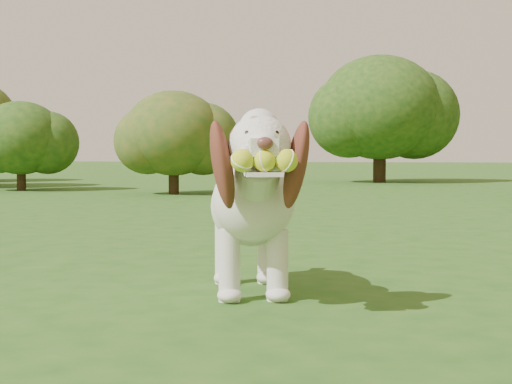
# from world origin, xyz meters

# --- Properties ---
(ground) EXTENTS (80.00, 80.00, 0.00)m
(ground) POSITION_xyz_m (0.00, 0.00, 0.00)
(ground) COLOR #224F16
(ground) RESTS_ON ground
(dog) EXTENTS (0.60, 1.16, 0.76)m
(dog) POSITION_xyz_m (-0.14, 0.14, 0.41)
(dog) COLOR silver
(dog) RESTS_ON ground
(shrub_a) EXTENTS (1.32, 1.32, 1.37)m
(shrub_a) POSITION_xyz_m (-5.26, 8.09, 0.81)
(shrub_a) COLOR #382314
(shrub_a) RESTS_ON ground
(shrub_b) EXTENTS (1.40, 1.40, 1.45)m
(shrub_b) POSITION_xyz_m (-2.67, 7.55, 0.85)
(shrub_b) COLOR #382314
(shrub_b) RESTS_ON ground
(shrub_i) EXTENTS (2.37, 2.37, 2.45)m
(shrub_i) POSITION_xyz_m (0.07, 12.25, 1.44)
(shrub_i) COLOR #382314
(shrub_i) RESTS_ON ground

